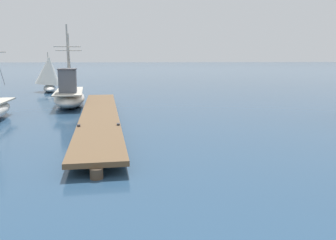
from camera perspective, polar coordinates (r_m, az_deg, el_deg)
The scene contains 3 objects.
floating_dock at distance 18.74m, azimuth -10.68°, elevation 0.86°, with size 3.29×18.07×0.53m.
fishing_boat_2 at distance 24.99m, azimuth -15.26°, elevation 3.81°, with size 2.78×7.28×5.34m.
distant_sailboat at distance 35.94m, azimuth -18.23°, elevation 6.93°, with size 3.01×4.76×3.65m.
Camera 1 is at (-2.81, -1.11, 3.28)m, focal length 38.82 mm.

